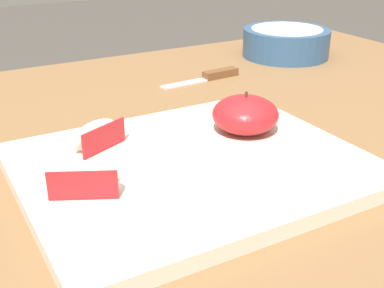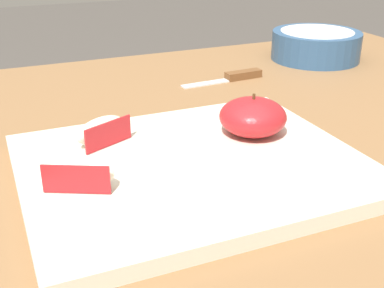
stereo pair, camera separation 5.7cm
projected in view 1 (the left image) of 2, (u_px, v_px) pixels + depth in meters
name	position (u px, v px, depth m)	size (l,w,h in m)	color
dining_table	(170.00, 207.00, 0.69)	(1.43, 0.95, 0.73)	brown
cutting_board	(192.00, 167.00, 0.59)	(0.39, 0.32, 0.02)	beige
apple_half_skin_up	(245.00, 114.00, 0.65)	(0.09, 0.09, 0.05)	#B21E23
apple_wedge_middle	(84.00, 180.00, 0.50)	(0.08, 0.05, 0.03)	#F4EACC
apple_wedge_left	(96.00, 134.00, 0.61)	(0.08, 0.05, 0.03)	#F4EACC
paring_knife	(214.00, 75.00, 0.93)	(0.16, 0.03, 0.01)	silver
ceramic_fruit_bowl	(286.00, 42.00, 1.07)	(0.18, 0.18, 0.06)	#2D517A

